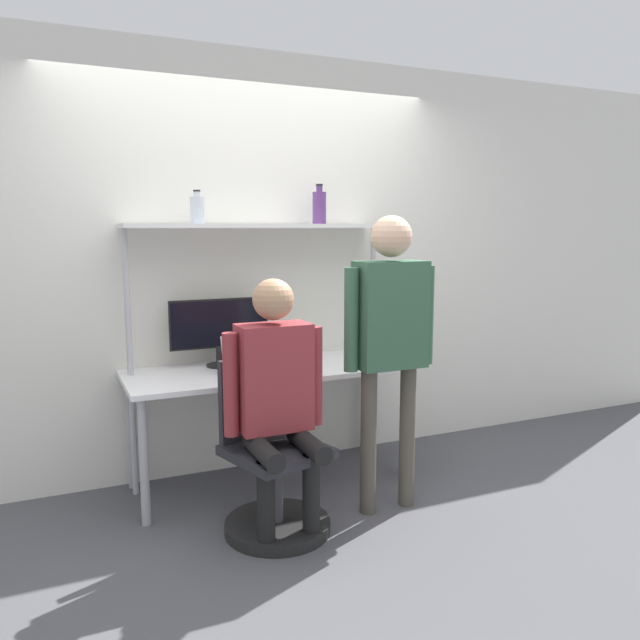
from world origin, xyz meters
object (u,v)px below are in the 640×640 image
person_seated (277,387)px  person_standing (390,326)px  laptop (250,363)px  cell_phone (287,370)px  office_chair (273,479)px  bottle_clear (197,209)px  monitor (220,327)px  bottle_purple (319,207)px

person_seated → person_standing: person_standing is taller
laptop → cell_phone: laptop is taller
office_chair → laptop: bearing=85.0°
office_chair → person_standing: person_standing is taller
laptop → person_seated: person_seated is taller
person_seated → bottle_clear: size_ratio=6.80×
office_chair → bottle_clear: 1.62m
monitor → person_standing: person_standing is taller
person_seated → person_standing: size_ratio=0.81×
monitor → laptop: monitor is taller
person_standing → cell_phone: bearing=128.4°
laptop → person_standing: size_ratio=0.19×
person_standing → monitor: bearing=132.7°
office_chair → bottle_purple: 1.74m
laptop → bottle_clear: 0.96m
office_chair → bottle_purple: size_ratio=3.61×
office_chair → bottle_purple: bearing=51.2°
bottle_purple → bottle_clear: (-0.79, -0.00, -0.02)m
cell_phone → person_standing: (0.41, -0.51, 0.32)m
bottle_clear → office_chair: bearing=-76.2°
cell_phone → office_chair: bearing=-119.6°
person_standing → bottle_purple: 1.04m
office_chair → bottle_clear: size_ratio=4.63×
bottle_clear → cell_phone: bearing=-30.9°
laptop → bottle_clear: (-0.23, 0.25, 0.90)m
laptop → cell_phone: (0.23, -0.03, -0.06)m
monitor → laptop: size_ratio=2.02×
monitor → office_chair: monitor is taller
person_standing → bottle_purple: (-0.07, 0.79, 0.67)m
office_chair → cell_phone: bearing=60.4°
laptop → person_seated: 0.56m
monitor → bottle_clear: size_ratio=3.17×
laptop → monitor: bearing=111.9°
office_chair → bottle_purple: (0.61, 0.76, 1.45)m
monitor → cell_phone: monitor is taller
laptop → office_chair: size_ratio=0.34×
person_standing → bottle_purple: bottle_purple is taller
monitor → person_seated: size_ratio=0.47×
person_seated → person_standing: 0.72m
person_standing → person_seated: bearing=-178.7°
monitor → person_standing: (0.74, -0.81, 0.08)m
person_standing → bottle_purple: size_ratio=6.56×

